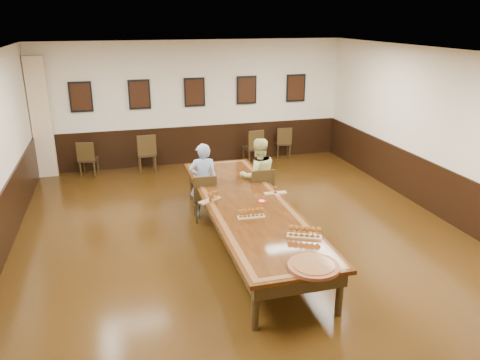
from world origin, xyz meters
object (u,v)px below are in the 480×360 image
object	(u,v)px
person_man	(203,181)
conference_table	(248,211)
spare_chair_c	(253,146)
spare_chair_d	(283,142)
person_woman	(258,176)
spare_chair_b	(146,152)
chair_man	(204,196)
spare_chair_a	(88,158)
chair_woman	(260,191)
carved_platter	(314,266)

from	to	relation	value
person_man	conference_table	distance (m)	1.42
spare_chair_c	spare_chair_d	xyz separation A→B (m)	(0.99, 0.35, -0.03)
spare_chair_d	person_woman	world-z (taller)	person_woman
spare_chair_b	spare_chair_c	xyz separation A→B (m)	(2.79, -0.09, -0.02)
spare_chair_d	conference_table	xyz separation A→B (m)	(-2.42, -4.81, 0.17)
person_man	conference_table	world-z (taller)	person_man
chair_man	spare_chair_d	world-z (taller)	chair_man
spare_chair_a	chair_man	bearing A→B (deg)	135.64
chair_man	spare_chair_a	bearing A→B (deg)	-52.24
spare_chair_b	spare_chair_c	size ratio (longest dim) A/B	1.04
spare_chair_a	spare_chair_d	distance (m)	5.19
spare_chair_b	chair_woman	bearing A→B (deg)	117.42
spare_chair_d	person_woman	xyz separation A→B (m)	(-1.84, -3.53, 0.33)
spare_chair_b	spare_chair_c	bearing A→B (deg)	175.75
person_man	person_woman	world-z (taller)	person_woman
chair_woman	person_woman	xyz separation A→B (m)	(0.00, 0.10, 0.28)
chair_woman	spare_chair_c	bearing A→B (deg)	-104.36
chair_man	chair_woman	size ratio (longest dim) A/B	0.96
chair_man	person_woman	size ratio (longest dim) A/B	0.61
spare_chair_c	carved_platter	size ratio (longest dim) A/B	1.22
chair_man	chair_woman	bearing A→B (deg)	-177.98
person_man	conference_table	xyz separation A→B (m)	(0.51, -1.32, -0.14)
conference_table	person_man	bearing A→B (deg)	111.28
spare_chair_a	carved_platter	distance (m)	7.51
person_man	person_woman	xyz separation A→B (m)	(1.10, -0.04, 0.02)
chair_woman	spare_chair_c	distance (m)	3.40
person_man	spare_chair_a	bearing A→B (deg)	-51.36
person_woman	carved_platter	bearing A→B (deg)	83.88
spare_chair_a	spare_chair_b	size ratio (longest dim) A/B	0.90
spare_chair_d	person_man	distance (m)	4.58
spare_chair_c	spare_chair_d	distance (m)	1.05
conference_table	carved_platter	xyz separation A→B (m)	(0.20, -2.30, 0.16)
chair_man	conference_table	distance (m)	1.33
spare_chair_b	spare_chair_a	bearing A→B (deg)	-4.18
spare_chair_c	conference_table	size ratio (longest dim) A/B	0.19
spare_chair_c	person_woman	distance (m)	3.31
chair_man	person_woman	xyz separation A→B (m)	(1.11, 0.06, 0.30)
conference_table	spare_chair_a	bearing A→B (deg)	121.06
person_woman	conference_table	bearing A→B (deg)	65.45
chair_woman	person_woman	bearing A→B (deg)	-90.00
spare_chair_d	person_man	world-z (taller)	person_man
spare_chair_c	person_woman	world-z (taller)	person_woman
chair_man	spare_chair_a	world-z (taller)	chair_man
chair_man	conference_table	bearing A→B (deg)	117.26
spare_chair_b	carved_platter	distance (m)	7.03
conference_table	person_woman	bearing A→B (deg)	65.34
spare_chair_a	person_woman	world-z (taller)	person_woman
chair_woman	conference_table	bearing A→B (deg)	63.56
spare_chair_a	person_man	distance (m)	3.99
spare_chair_b	spare_chair_c	world-z (taller)	spare_chair_b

